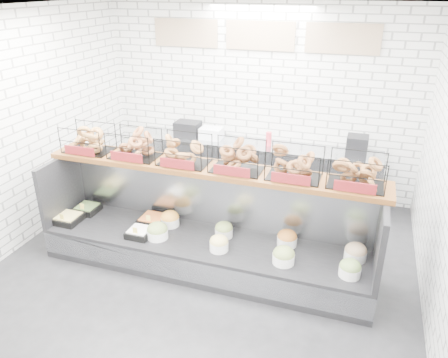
% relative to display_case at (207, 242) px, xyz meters
% --- Properties ---
extents(ground, '(5.50, 5.50, 0.00)m').
position_rel_display_case_xyz_m(ground, '(-0.01, -0.34, -0.33)').
color(ground, black).
rests_on(ground, ground).
extents(room_shell, '(5.02, 5.51, 3.01)m').
position_rel_display_case_xyz_m(room_shell, '(-0.01, 0.26, 1.73)').
color(room_shell, white).
rests_on(room_shell, ground).
extents(display_case, '(4.00, 0.90, 1.20)m').
position_rel_display_case_xyz_m(display_case, '(0.00, 0.00, 0.00)').
color(display_case, black).
rests_on(display_case, ground).
extents(bagel_shelf, '(4.10, 0.50, 0.40)m').
position_rel_display_case_xyz_m(bagel_shelf, '(-0.01, 0.17, 1.07)').
color(bagel_shelf, '#4D2910').
rests_on(bagel_shelf, display_case).
extents(prep_counter, '(4.00, 0.60, 1.20)m').
position_rel_display_case_xyz_m(prep_counter, '(-0.01, 2.09, 0.14)').
color(prep_counter, '#93969B').
rests_on(prep_counter, ground).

